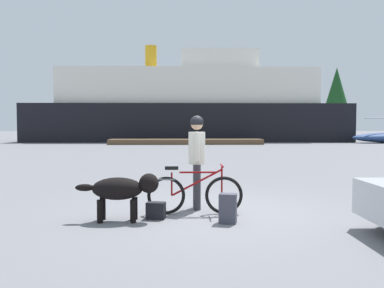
{
  "coord_description": "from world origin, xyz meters",
  "views": [
    {
      "loc": [
        -0.63,
        -7.53,
        1.65
      ],
      "look_at": [
        -0.36,
        1.8,
        1.18
      ],
      "focal_mm": 38.52,
      "sensor_mm": 36.0,
      "label": 1
    }
  ],
  "objects_px": {
    "handbag_pannier": "(156,211)",
    "ferry_boat": "(189,107)",
    "person_cyclist": "(197,152)",
    "dog": "(123,189)",
    "bicycle": "(194,194)",
    "backpack": "(228,208)"
  },
  "relations": [
    {
      "from": "bicycle",
      "to": "dog",
      "type": "xyz_separation_m",
      "value": [
        -1.22,
        -0.49,
        0.17
      ]
    },
    {
      "from": "handbag_pannier",
      "to": "ferry_boat",
      "type": "height_order",
      "value": "ferry_boat"
    },
    {
      "from": "bicycle",
      "to": "ferry_boat",
      "type": "bearing_deg",
      "value": 88.94
    },
    {
      "from": "dog",
      "to": "bicycle",
      "type": "bearing_deg",
      "value": 21.77
    },
    {
      "from": "bicycle",
      "to": "person_cyclist",
      "type": "height_order",
      "value": "person_cyclist"
    },
    {
      "from": "person_cyclist",
      "to": "handbag_pannier",
      "type": "height_order",
      "value": "person_cyclist"
    },
    {
      "from": "person_cyclist",
      "to": "ferry_boat",
      "type": "height_order",
      "value": "ferry_boat"
    },
    {
      "from": "bicycle",
      "to": "person_cyclist",
      "type": "distance_m",
      "value": 0.87
    },
    {
      "from": "backpack",
      "to": "handbag_pannier",
      "type": "distance_m",
      "value": 1.26
    },
    {
      "from": "dog",
      "to": "handbag_pannier",
      "type": "bearing_deg",
      "value": 14.66
    },
    {
      "from": "bicycle",
      "to": "ferry_boat",
      "type": "xyz_separation_m",
      "value": [
        0.6,
        32.09,
        2.81
      ]
    },
    {
      "from": "person_cyclist",
      "to": "dog",
      "type": "xyz_separation_m",
      "value": [
        -1.29,
        -0.96,
        -0.56
      ]
    },
    {
      "from": "bicycle",
      "to": "dog",
      "type": "distance_m",
      "value": 1.33
    },
    {
      "from": "bicycle",
      "to": "handbag_pannier",
      "type": "bearing_deg",
      "value": -152.91
    },
    {
      "from": "person_cyclist",
      "to": "ferry_boat",
      "type": "distance_m",
      "value": 31.69
    },
    {
      "from": "bicycle",
      "to": "backpack",
      "type": "relative_size",
      "value": 3.54
    },
    {
      "from": "backpack",
      "to": "ferry_boat",
      "type": "xyz_separation_m",
      "value": [
        0.06,
        32.77,
        2.94
      ]
    },
    {
      "from": "backpack",
      "to": "ferry_boat",
      "type": "height_order",
      "value": "ferry_boat"
    },
    {
      "from": "backpack",
      "to": "person_cyclist",
      "type": "bearing_deg",
      "value": 112.01
    },
    {
      "from": "dog",
      "to": "handbag_pannier",
      "type": "distance_m",
      "value": 0.69
    },
    {
      "from": "handbag_pannier",
      "to": "ferry_boat",
      "type": "distance_m",
      "value": 32.6
    },
    {
      "from": "ferry_boat",
      "to": "backpack",
      "type": "bearing_deg",
      "value": -90.11
    }
  ]
}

